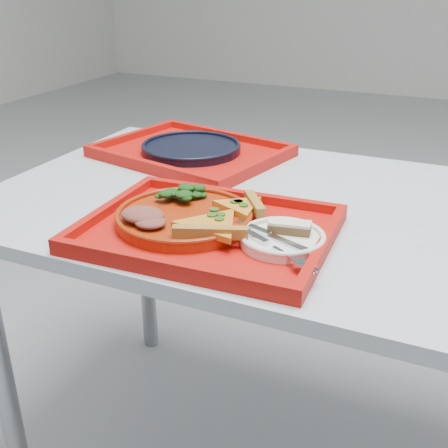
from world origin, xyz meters
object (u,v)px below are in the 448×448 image
Objects in this scene: tray_far at (191,154)px; dinner_plate at (184,219)px; tray_main at (208,233)px; navy_plate at (191,149)px; dessert_bar at (289,227)px.

dinner_plate is at bearing -51.65° from tray_far.
tray_main is at bearing -10.30° from dinner_plate.
dessert_bar is (0.40, -0.40, 0.02)m from navy_plate.
navy_plate is at bearing 118.73° from tray_main.
tray_far is 0.45m from dinner_plate.
tray_far is 0.56m from dessert_bar.
dessert_bar is at bearing -44.74° from navy_plate.
dessert_bar reaches higher than tray_far.
tray_main is 5.68× the size of dessert_bar.
navy_plate is at bearing 125.23° from dessert_bar.
tray_main is 1.73× the size of navy_plate.
navy_plate is (0.00, 0.00, 0.01)m from tray_far.
dessert_bar is (0.40, -0.40, 0.03)m from tray_far.
navy_plate is 0.56m from dessert_bar.
dinner_plate is (-0.06, 0.01, 0.02)m from tray_main.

